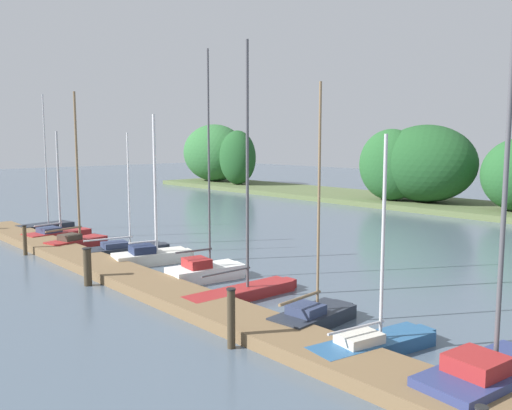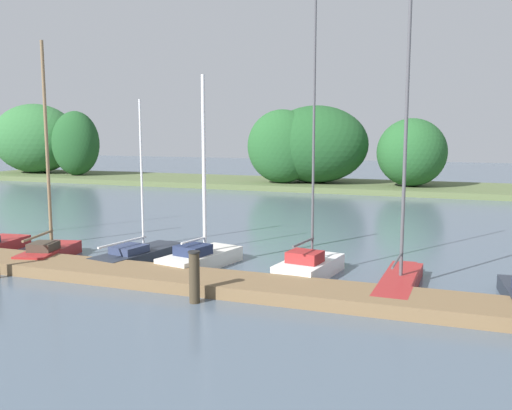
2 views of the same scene
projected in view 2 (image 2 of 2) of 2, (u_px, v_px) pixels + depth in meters
The scene contains 8 objects.
dock_pier at pixel (228, 284), 15.51m from camera, with size 31.24×1.80×0.35m.
far_shore at pixel (338, 150), 41.42m from camera, with size 71.64×8.11×6.90m.
sailboat_2 at pixel (50, 247), 19.12m from camera, with size 1.67×3.24×7.33m.
sailboat_3 at pixel (140, 253), 19.06m from camera, with size 1.80×3.87×5.42m.
sailboat_4 at pixel (202, 255), 18.20m from camera, with size 1.85×3.43×6.14m.
sailboat_5 at pixel (310, 263), 17.05m from camera, with size 1.66×3.01×8.31m.
sailboat_6 at pixel (400, 275), 15.67m from camera, with size 1.02×4.32×8.21m.
mooring_piling_2 at pixel (194, 277), 14.34m from camera, with size 0.32×0.32×1.36m.
Camera 2 is at (5.96, -0.30, 4.44)m, focal length 39.32 mm.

